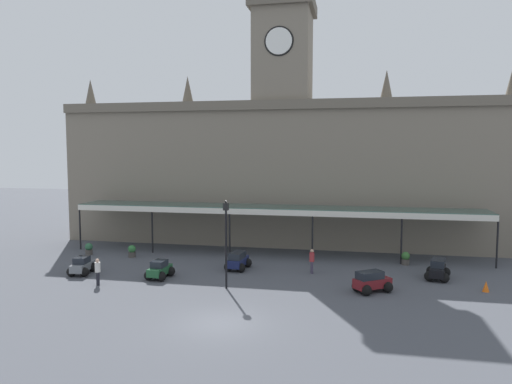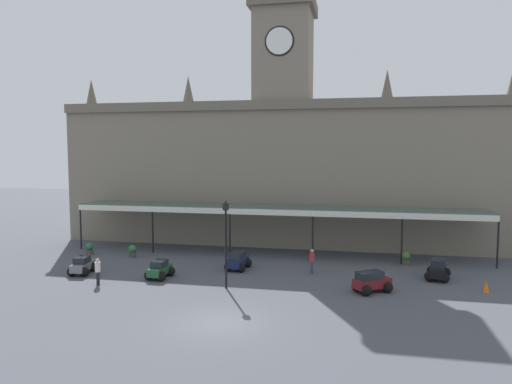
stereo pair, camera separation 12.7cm
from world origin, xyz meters
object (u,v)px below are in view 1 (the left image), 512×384
at_px(planter_by_canopy, 132,251).
at_px(pedestrian_near_entrance, 312,260).
at_px(car_maroon_estate, 372,283).
at_px(traffic_cone, 486,286).
at_px(car_grey_sedan, 82,267).
at_px(car_black_estate, 438,270).
at_px(planter_near_kerb, 89,249).
at_px(car_green_sedan, 160,271).
at_px(victorian_lamppost, 226,235).
at_px(pedestrian_beside_cars, 98,271).
at_px(car_navy_estate, 238,261).
at_px(planter_forecourt_centre, 406,258).

bearing_deg(planter_by_canopy, pedestrian_near_entrance, -8.27).
xyz_separation_m(car_maroon_estate, traffic_cone, (6.66, 1.43, -0.24)).
height_order(car_grey_sedan, car_black_estate, car_black_estate).
bearing_deg(planter_near_kerb, car_grey_sedan, -63.16).
xyz_separation_m(car_green_sedan, victorian_lamppost, (4.90, -1.38, 2.80)).
height_order(pedestrian_beside_cars, traffic_cone, pedestrian_beside_cars).
bearing_deg(car_navy_estate, pedestrian_near_entrance, -0.30).
bearing_deg(pedestrian_beside_cars, victorian_lamppost, 6.29).
bearing_deg(car_grey_sedan, pedestrian_near_entrance, 12.28).
bearing_deg(pedestrian_beside_cars, pedestrian_near_entrance, 23.25).
distance_m(car_black_estate, pedestrian_near_entrance, 8.19).
bearing_deg(car_black_estate, car_grey_sedan, -171.36).
height_order(pedestrian_near_entrance, planter_by_canopy, pedestrian_near_entrance).
distance_m(pedestrian_near_entrance, planter_near_kerb, 18.19).
xyz_separation_m(car_maroon_estate, car_black_estate, (4.33, 3.86, 0.00)).
bearing_deg(planter_near_kerb, planter_by_canopy, -1.82).
relative_size(car_maroon_estate, planter_near_kerb, 2.52).
bearing_deg(pedestrian_near_entrance, car_maroon_estate, -43.17).
bearing_deg(planter_by_canopy, traffic_cone, -9.76).
height_order(car_grey_sedan, planter_near_kerb, car_grey_sedan).
relative_size(car_grey_sedan, car_green_sedan, 1.01).
xyz_separation_m(pedestrian_beside_cars, planter_by_canopy, (-1.42, 7.59, -0.42)).
bearing_deg(planter_near_kerb, car_black_estate, -4.25).
height_order(victorian_lamppost, traffic_cone, victorian_lamppost).
bearing_deg(car_maroon_estate, planter_forecourt_centre, 70.07).
xyz_separation_m(pedestrian_beside_cars, planter_forecourt_centre, (19.37, 9.30, -0.42)).
height_order(car_grey_sedan, planter_forecourt_centre, car_grey_sedan).
relative_size(pedestrian_beside_cars, planter_near_kerb, 1.74).
relative_size(car_maroon_estate, victorian_lamppost, 0.45).
bearing_deg(victorian_lamppost, car_black_estate, 20.57).
height_order(pedestrian_near_entrance, victorian_lamppost, victorian_lamppost).
relative_size(car_black_estate, planter_by_canopy, 2.49).
xyz_separation_m(traffic_cone, planter_by_canopy, (-24.77, 4.26, 0.16)).
xyz_separation_m(car_navy_estate, traffic_cone, (15.71, -2.22, -0.24)).
height_order(car_black_estate, pedestrian_near_entrance, pedestrian_near_entrance).
bearing_deg(car_black_estate, victorian_lamppost, -159.43).
height_order(car_green_sedan, car_black_estate, car_black_estate).
xyz_separation_m(car_maroon_estate, victorian_lamppost, (-8.64, -1.01, 2.74)).
height_order(pedestrian_beside_cars, victorian_lamppost, victorian_lamppost).
distance_m(car_green_sedan, car_black_estate, 18.21).
height_order(car_maroon_estate, pedestrian_near_entrance, pedestrian_near_entrance).
xyz_separation_m(car_navy_estate, car_grey_sedan, (-10.07, -3.35, -0.06)).
distance_m(car_navy_estate, planter_forecourt_centre, 12.32).
xyz_separation_m(car_grey_sedan, planter_by_canopy, (1.00, 5.39, -0.01)).
xyz_separation_m(car_green_sedan, traffic_cone, (20.20, 1.06, -0.18)).
xyz_separation_m(planter_near_kerb, planter_by_canopy, (3.79, -0.12, 0.00)).
height_order(car_navy_estate, traffic_cone, car_navy_estate).
xyz_separation_m(pedestrian_near_entrance, pedestrian_beside_cars, (-12.84, -5.51, 0.00)).
height_order(car_green_sedan, planter_forecourt_centre, car_green_sedan).
relative_size(car_grey_sedan, planter_near_kerb, 2.23).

